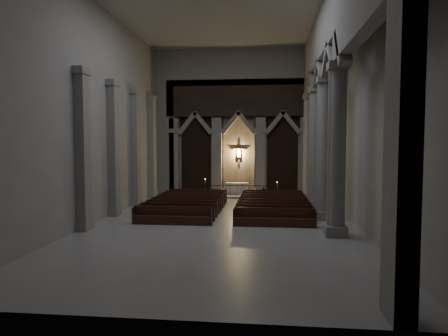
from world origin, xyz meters
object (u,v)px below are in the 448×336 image
object	(u,v)px
candle_stand_right	(277,195)
worshipper	(263,196)
candle_stand_left	(205,193)
altar	(237,188)
altar_rail	(237,189)
pews	(229,207)

from	to	relation	value
candle_stand_right	worshipper	world-z (taller)	candle_stand_right
candle_stand_left	altar	bearing A→B (deg)	27.05
worshipper	altar	bearing A→B (deg)	142.59
altar_rail	candle_stand_right	world-z (taller)	candle_stand_right
altar	altar_rail	xyz separation A→B (m)	(0.07, -1.28, 0.07)
candle_stand_left	candle_stand_right	xyz separation A→B (m)	(5.64, -0.67, -0.03)
pews	worshipper	world-z (taller)	worshipper
altar	candle_stand_left	distance (m)	2.77
worshipper	candle_stand_right	bearing A→B (deg)	86.64
pews	worshipper	size ratio (longest dim) A/B	8.38
pews	altar	bearing A→B (deg)	90.49
altar_rail	pews	world-z (taller)	altar_rail
altar_rail	pews	distance (m)	6.42
altar_rail	candle_stand_right	size ratio (longest dim) A/B	3.83
candle_stand_left	pews	size ratio (longest dim) A/B	0.15
altar	candle_stand_left	world-z (taller)	candle_stand_left
candle_stand_right	pews	bearing A→B (deg)	-118.43
altar_rail	worshipper	bearing A→B (deg)	-51.74
altar	candle_stand_left	size ratio (longest dim) A/B	1.23
candle_stand_left	pews	distance (m)	6.92
candle_stand_left	worshipper	distance (m)	5.34
altar	candle_stand_right	bearing A→B (deg)	-31.15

